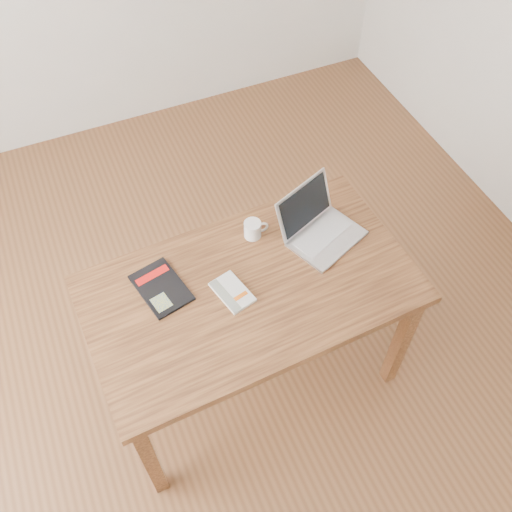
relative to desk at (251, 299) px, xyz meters
name	(u,v)px	position (x,y,z in m)	size (l,w,h in m)	color
room	(160,172)	(-0.24, 0.13, 0.69)	(4.04, 4.04, 2.70)	brown
desk	(251,299)	(0.00, 0.00, 0.00)	(1.33, 0.79, 0.75)	brown
white_guidebook	(232,292)	(-0.08, 0.00, 0.10)	(0.15, 0.20, 0.02)	beige
black_guidebook	(161,288)	(-0.32, 0.13, 0.10)	(0.21, 0.27, 0.01)	black
laptop	(319,226)	(0.37, 0.14, 0.13)	(0.38, 0.36, 0.20)	silver
coffee_mug	(253,229)	(0.11, 0.24, 0.13)	(0.11, 0.07, 0.08)	white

